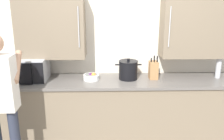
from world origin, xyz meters
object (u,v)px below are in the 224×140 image
(microwave_oven, at_px, (27,69))
(stock_pot, at_px, (128,70))
(person_figure, at_px, (0,97))
(fruit_bowl, at_px, (91,77))
(knife_block, at_px, (153,70))
(thermos_flask, at_px, (219,66))

(microwave_oven, relative_size, stock_pot, 1.41)
(stock_pot, distance_m, person_figure, 1.56)
(fruit_bowl, distance_m, person_figure, 1.13)
(knife_block, height_order, fruit_bowl, knife_block)
(thermos_flask, bearing_deg, person_figure, -164.37)
(microwave_oven, bearing_deg, fruit_bowl, -1.14)
(knife_block, height_order, stock_pot, knife_block)
(fruit_bowl, height_order, person_figure, person_figure)
(knife_block, height_order, person_figure, person_figure)
(knife_block, xyz_separation_m, stock_pot, (-0.33, -0.01, 0.01))
(thermos_flask, height_order, fruit_bowl, thermos_flask)
(knife_block, distance_m, stock_pot, 0.33)
(thermos_flask, xyz_separation_m, stock_pot, (-1.20, -0.02, -0.04))
(knife_block, bearing_deg, stock_pot, -178.01)
(thermos_flask, distance_m, person_figure, 2.69)
(knife_block, xyz_separation_m, fruit_bowl, (-0.81, -0.03, -0.07))
(fruit_bowl, bearing_deg, person_figure, -143.06)
(microwave_oven, bearing_deg, thermos_flask, 0.57)
(microwave_oven, distance_m, thermos_flask, 2.51)
(microwave_oven, bearing_deg, knife_block, 0.63)
(thermos_flask, xyz_separation_m, fruit_bowl, (-1.68, -0.04, -0.12))
(person_figure, bearing_deg, stock_pot, 26.92)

